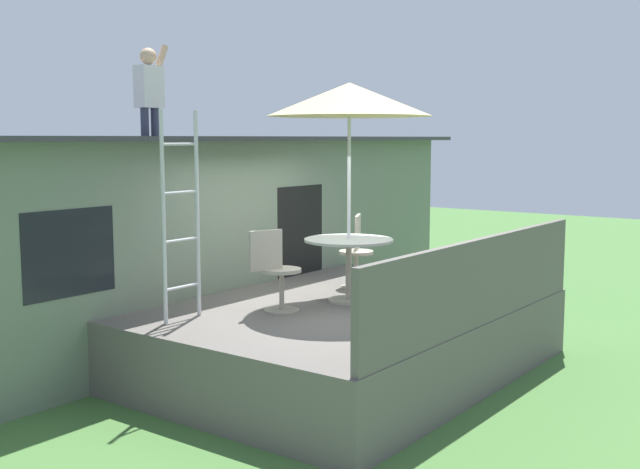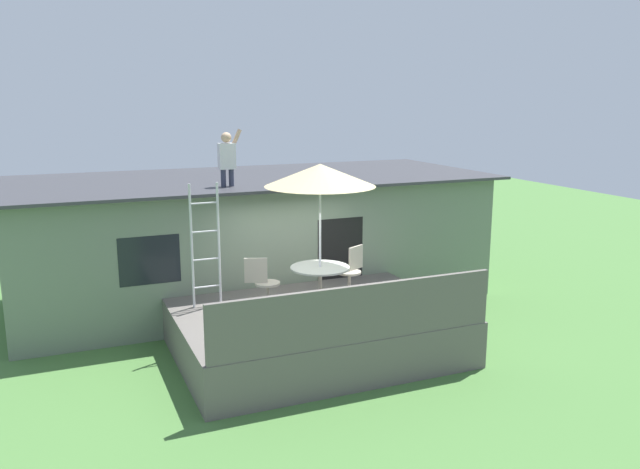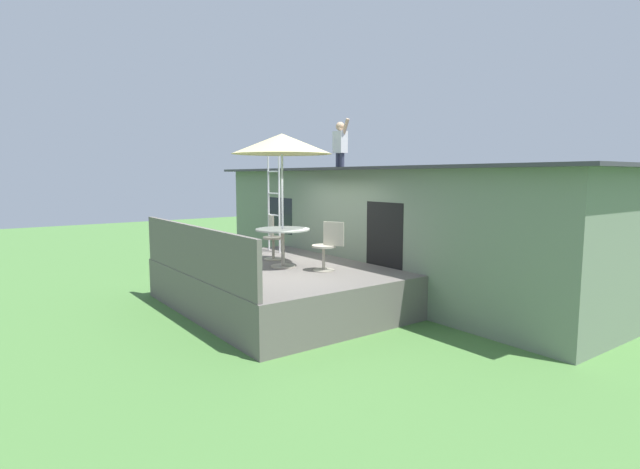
# 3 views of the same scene
# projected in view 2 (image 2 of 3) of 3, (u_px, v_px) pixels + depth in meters

# --- Properties ---
(ground_plane) EXTENTS (40.00, 40.00, 0.00)m
(ground_plane) POSITION_uv_depth(u_px,v_px,m) (314.00, 351.00, 11.44)
(ground_plane) COLOR #477538
(house) EXTENTS (10.50, 4.50, 2.73)m
(house) POSITION_uv_depth(u_px,v_px,m) (253.00, 237.00, 14.40)
(house) COLOR slate
(house) RESTS_ON ground
(deck) EXTENTS (4.75, 3.59, 0.80)m
(deck) POSITION_uv_depth(u_px,v_px,m) (314.00, 330.00, 11.36)
(deck) COLOR #605B56
(deck) RESTS_ON ground
(deck_railing) EXTENTS (4.65, 0.08, 0.90)m
(deck_railing) POSITION_uv_depth(u_px,v_px,m) (358.00, 314.00, 9.61)
(deck_railing) COLOR #605B56
(deck_railing) RESTS_ON deck
(patio_table) EXTENTS (1.04, 1.04, 0.74)m
(patio_table) POSITION_uv_depth(u_px,v_px,m) (320.00, 276.00, 11.20)
(patio_table) COLOR #A59E8C
(patio_table) RESTS_ON deck
(patio_umbrella) EXTENTS (1.90, 1.90, 2.54)m
(patio_umbrella) POSITION_uv_depth(u_px,v_px,m) (320.00, 175.00, 10.83)
(patio_umbrella) COLOR silver
(patio_umbrella) RESTS_ON deck
(step_ladder) EXTENTS (0.52, 0.04, 2.20)m
(step_ladder) POSITION_uv_depth(u_px,v_px,m) (205.00, 245.00, 11.21)
(step_ladder) COLOR silver
(step_ladder) RESTS_ON deck
(person_figure) EXTENTS (0.47, 0.20, 1.11)m
(person_figure) POSITION_uv_depth(u_px,v_px,m) (227.00, 155.00, 12.40)
(person_figure) COLOR #33384C
(person_figure) RESTS_ON house
(patio_chair_left) EXTENTS (0.60, 0.44, 0.92)m
(patio_chair_left) POSITION_uv_depth(u_px,v_px,m) (263.00, 284.00, 11.17)
(patio_chair_left) COLOR #A59E8C
(patio_chair_left) RESTS_ON deck
(patio_chair_right) EXTENTS (0.58, 0.44, 0.92)m
(patio_chair_right) POSITION_uv_depth(u_px,v_px,m) (352.00, 272.00, 11.94)
(patio_chair_right) COLOR #A59E8C
(patio_chair_right) RESTS_ON deck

